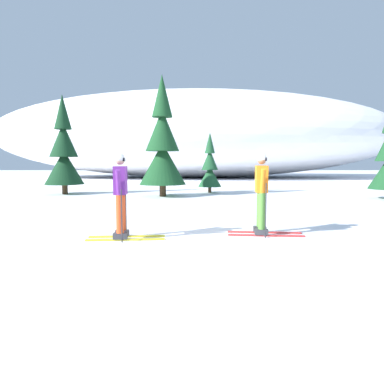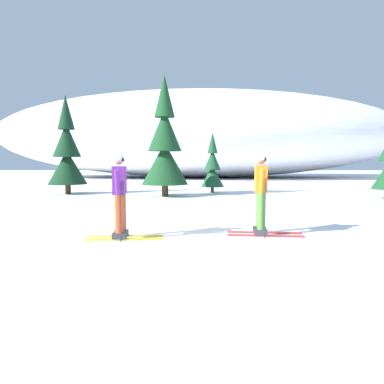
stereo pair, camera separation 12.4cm
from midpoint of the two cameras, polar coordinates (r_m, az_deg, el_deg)
ground_plane at (r=6.77m, az=4.58°, el=-8.51°), size 120.00×120.00×0.00m
skier_purple_jacket at (r=7.20m, az=-11.30°, el=-0.44°), size 1.61×0.76×1.75m
skier_orange_jacket at (r=7.59m, az=11.78°, el=-0.06°), size 1.65×0.80×1.76m
pine_tree_far_left at (r=18.12m, az=-19.77°, el=6.10°), size 1.87×1.87×4.84m
pine_tree_center_left at (r=15.93m, az=-4.30°, el=7.58°), size 2.13×2.13×5.51m
pine_tree_center_right at (r=17.80m, az=3.59°, el=4.05°), size 1.19×1.19×3.09m
snow_ridge_background at (r=35.90m, az=1.58°, el=9.37°), size 41.75×18.22×8.66m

